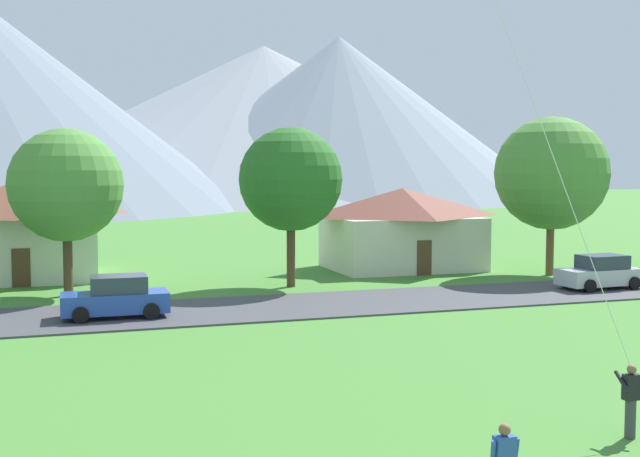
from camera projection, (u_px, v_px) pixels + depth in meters
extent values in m
cube|color=#424247|center=(294.00, 306.00, 34.63)|extent=(160.00, 6.37, 0.08)
cone|color=gray|center=(339.00, 119.00, 157.94)|extent=(86.13, 86.13, 32.49)
cone|color=#8E939E|center=(264.00, 121.00, 179.91)|extent=(136.57, 136.57, 34.06)
cube|color=beige|center=(402.00, 243.00, 47.91)|extent=(8.64, 6.23, 3.17)
pyramid|color=brown|center=(402.00, 202.00, 47.72)|extent=(9.33, 6.73, 1.74)
cube|color=brown|center=(424.00, 258.00, 44.98)|extent=(0.90, 0.06, 2.00)
cube|color=silver|center=(24.00, 246.00, 43.90)|extent=(7.59, 7.65, 3.53)
pyramid|color=brown|center=(23.00, 197.00, 43.70)|extent=(8.20, 8.27, 1.94)
cube|color=brown|center=(21.00, 268.00, 40.31)|extent=(0.90, 0.06, 2.00)
cylinder|color=brown|center=(550.00, 246.00, 44.90)|extent=(0.44, 0.44, 3.41)
sphere|color=#4C8938|center=(552.00, 173.00, 44.59)|extent=(6.39, 6.39, 6.39)
cylinder|color=#4C3823|center=(68.00, 262.00, 37.54)|extent=(0.44, 0.44, 3.28)
sphere|color=#4C8938|center=(66.00, 185.00, 37.27)|extent=(5.36, 5.36, 5.36)
cylinder|color=#4C3823|center=(291.00, 253.00, 40.48)|extent=(0.44, 0.44, 3.54)
sphere|color=#286623|center=(291.00, 179.00, 40.20)|extent=(5.31, 5.31, 5.31)
cube|color=#B7BCC1|center=(600.00, 276.00, 39.46)|extent=(4.28, 1.99, 0.80)
cube|color=#2D3847|center=(602.00, 262.00, 39.46)|extent=(2.27, 1.68, 0.68)
cylinder|color=black|center=(590.00, 286.00, 38.15)|extent=(0.65, 0.27, 0.64)
cylinder|color=black|center=(565.00, 281.00, 39.86)|extent=(0.65, 0.27, 0.64)
cylinder|color=black|center=(634.00, 283.00, 39.10)|extent=(0.65, 0.27, 0.64)
cylinder|color=black|center=(608.00, 278.00, 40.81)|extent=(0.65, 0.27, 0.64)
cube|color=#2847A8|center=(115.00, 302.00, 31.77)|extent=(4.22, 1.84, 0.80)
cube|color=#2D3847|center=(119.00, 284.00, 31.76)|extent=(2.21, 1.60, 0.68)
cylinder|color=black|center=(81.00, 315.00, 30.51)|extent=(0.64, 0.25, 0.64)
cylinder|color=black|center=(80.00, 307.00, 32.26)|extent=(0.64, 0.25, 0.64)
cylinder|color=black|center=(152.00, 311.00, 31.32)|extent=(0.64, 0.25, 0.64)
cylinder|color=black|center=(147.00, 304.00, 33.07)|extent=(0.64, 0.25, 0.64)
cylinder|color=#3D3D42|center=(630.00, 419.00, 17.66)|extent=(0.24, 0.24, 0.88)
cube|color=black|center=(631.00, 387.00, 17.60)|extent=(0.36, 0.22, 0.58)
sphere|color=brown|center=(632.00, 369.00, 17.57)|extent=(0.21, 0.21, 0.21)
cylinder|color=black|center=(621.00, 381.00, 17.58)|extent=(0.18, 0.55, 0.37)
cylinder|color=black|center=(638.00, 379.00, 17.72)|extent=(0.18, 0.55, 0.37)
cylinder|color=silver|center=(527.00, 85.00, 19.47)|extent=(2.04, 5.71, 13.11)
cube|color=#2D51A3|center=(504.00, 452.00, 13.53)|extent=(0.36, 0.22, 0.58)
sphere|color=brown|center=(505.00, 429.00, 13.50)|extent=(0.21, 0.21, 0.21)
cylinder|color=#2D51A3|center=(493.00, 457.00, 13.47)|extent=(0.12, 0.18, 0.59)
cylinder|color=#2D51A3|center=(515.00, 454.00, 13.60)|extent=(0.12, 0.18, 0.59)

